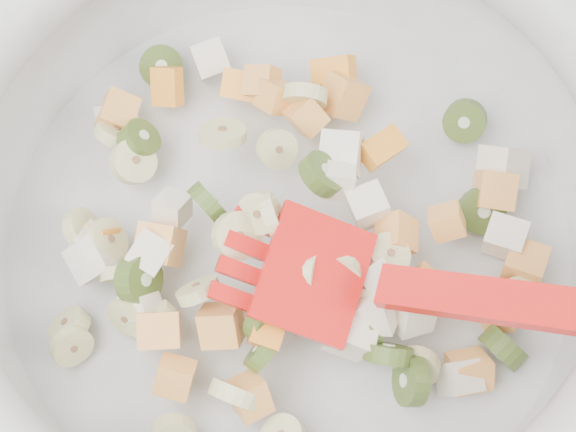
# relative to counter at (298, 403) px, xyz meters

# --- Properties ---
(counter) EXTENTS (2.00, 0.60, 0.90)m
(counter) POSITION_rel_counter_xyz_m (0.00, 0.00, 0.00)
(counter) COLOR gray
(counter) RESTS_ON ground
(mixing_bowl) EXTENTS (0.47, 0.43, 0.15)m
(mixing_bowl) POSITION_rel_counter_xyz_m (-0.01, -0.00, 0.51)
(mixing_bowl) COLOR silver
(mixing_bowl) RESTS_ON counter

